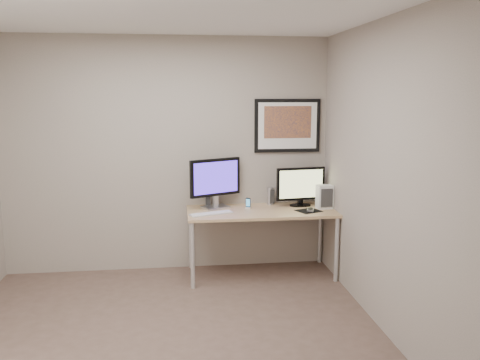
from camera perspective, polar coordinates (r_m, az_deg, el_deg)
The scene contains 13 objects.
floor at distance 4.43m, azimuth -8.03°, elevation -17.05°, with size 3.60×3.60×0.00m, color #4D3A30.
room at distance 4.41m, azimuth -8.48°, elevation 5.16°, with size 3.60×3.60×3.60m.
desk at distance 5.54m, azimuth 2.38°, elevation -4.05°, with size 1.60×0.70×0.73m.
framed_art at distance 5.78m, azimuth 5.34°, elevation 6.11°, with size 0.75×0.04×0.60m.
monitor_large at distance 5.56m, azimuth -2.80°, elevation -0.11°, with size 0.57×0.29×0.55m.
monitor_tv at distance 5.70m, azimuth 6.83°, elevation -0.63°, with size 0.56×0.16×0.44m.
speaker_left at distance 5.68m, azimuth -3.61°, elevation -2.09°, with size 0.07×0.07×0.18m, color #B2B2B7.
speaker_right at distance 5.80m, azimuth 3.42°, elevation -1.79°, with size 0.08×0.08×0.19m, color #B2B2B7.
phone_dock at distance 5.59m, azimuth 0.92°, elevation -2.61°, with size 0.05×0.05×0.12m, color black.
keyboard at distance 5.34m, azimuth -3.24°, elevation -3.77°, with size 0.46×0.12×0.02m, color silver.
mousepad at distance 5.53m, azimuth 7.71°, elevation -3.45°, with size 0.24×0.21×0.00m, color black.
mouse at distance 5.52m, azimuth 7.91°, elevation -3.26°, with size 0.06×0.11×0.04m, color black.
fan_unit at distance 5.65m, azimuth 9.48°, elevation -1.87°, with size 0.17×0.12×0.26m, color silver.
Camera 1 is at (0.09, -3.95, 2.00)m, focal length 38.00 mm.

